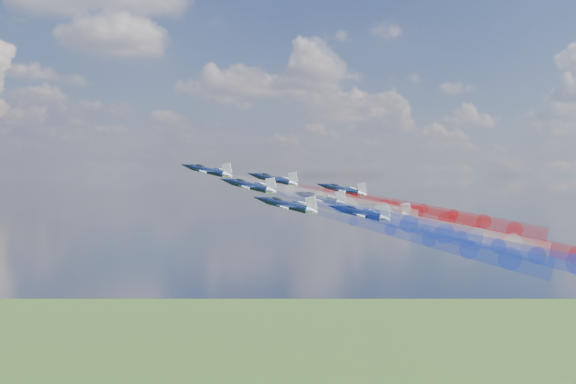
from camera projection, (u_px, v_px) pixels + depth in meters
name	position (u px, v px, depth m)	size (l,w,h in m)	color
jet_lead	(208.00, 171.00, 145.23)	(9.42, 11.77, 3.14)	black
trail_lead	(320.00, 197.00, 137.89)	(3.92, 37.19, 3.92)	white
jet_inner_left	(250.00, 186.00, 133.68)	(9.42, 11.77, 3.14)	black
trail_inner_left	(374.00, 215.00, 126.34)	(3.92, 37.19, 3.92)	#1835CE
jet_inner_right	(274.00, 180.00, 150.85)	(9.42, 11.77, 3.14)	black
trail_inner_right	(385.00, 205.00, 143.51)	(3.92, 37.19, 3.92)	red
jet_outer_left	(288.00, 205.00, 120.36)	(9.42, 11.77, 3.14)	black
trail_outer_left	(429.00, 240.00, 113.02)	(3.92, 37.19, 3.92)	#1835CE
jet_center_third	(320.00, 199.00, 139.16)	(9.42, 11.77, 3.14)	black
trail_center_third	(443.00, 228.00, 131.82)	(3.92, 37.19, 3.92)	white
jet_outer_right	(343.00, 190.00, 156.28)	(9.42, 11.77, 3.14)	black
trail_outer_right	(453.00, 215.00, 148.94)	(3.92, 37.19, 3.92)	red
jet_rear_left	(361.00, 213.00, 127.63)	(9.42, 11.77, 3.14)	black
trail_rear_left	(499.00, 246.00, 120.29)	(3.92, 37.19, 3.92)	#1835CE
jet_rear_right	(385.00, 210.00, 142.88)	(9.42, 11.77, 3.14)	black
trail_rear_right	(508.00, 239.00, 135.54)	(3.92, 37.19, 3.92)	red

